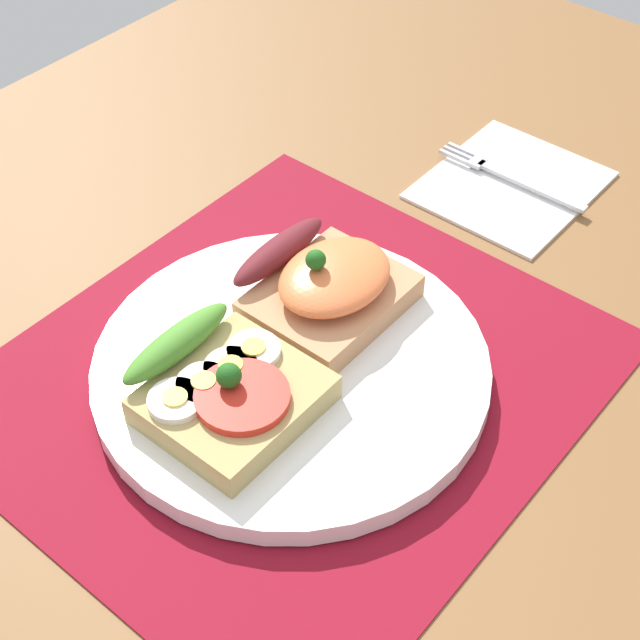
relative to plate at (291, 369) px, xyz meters
The scene contains 7 objects.
ground_plane 2.66cm from the plate, ahead, with size 120.00×90.00×3.20cm, color brown.
placemat 0.91cm from the plate, ahead, with size 38.44×34.86×0.30cm, color maroon.
plate is the anchor object (origin of this frame).
sandwich_egg_tomato 5.93cm from the plate, behind, with size 10.18×10.62×4.19cm.
sandwich_salmon 6.35cm from the plate, 15.61° to the left, with size 10.60×9.94×5.48cm.
napkin 27.85cm from the plate, ahead, with size 14.29×12.42×0.60cm, color white.
fork 28.06cm from the plate, ahead, with size 1.62×13.58×0.32cm.
Camera 1 is at (-32.39, -29.25, 48.81)cm, focal length 54.50 mm.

